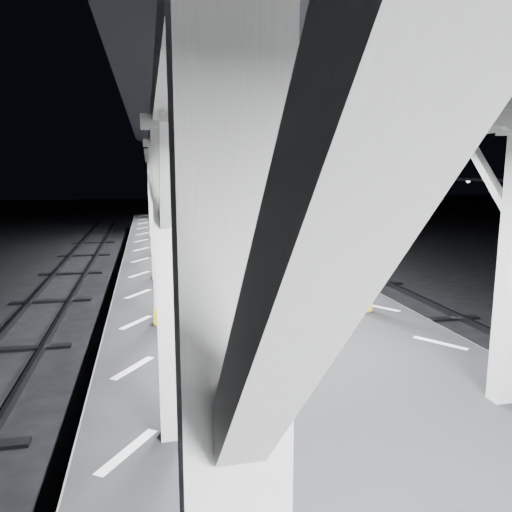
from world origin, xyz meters
name	(u,v)px	position (x,y,z in m)	size (l,w,h in m)	color
ground	(296,415)	(0.00, 0.00, 0.00)	(120.00, 120.00, 0.00)	black
platform	(296,385)	(0.00, 0.00, 0.50)	(6.00, 50.00, 1.00)	black
hazard_stripes_left	(133,368)	(-2.45, 0.00, 1.00)	(1.00, 48.00, 0.01)	silver
hazard_stripes_right	(440,343)	(2.45, 0.00, 1.00)	(1.00, 48.00, 0.01)	silver
canopy	(301,116)	(0.00, -0.02, 4.56)	(5.40, 49.00, 4.65)	silver
bench_mid	(243,276)	(-0.13, 3.76, 1.46)	(0.75, 1.63, 0.85)	#102C26
bench_far	(239,239)	(0.81, 9.42, 1.48)	(0.66, 1.67, 0.90)	#102C26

